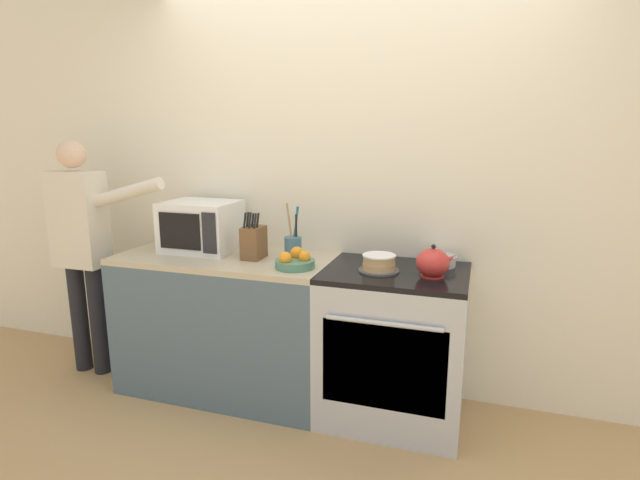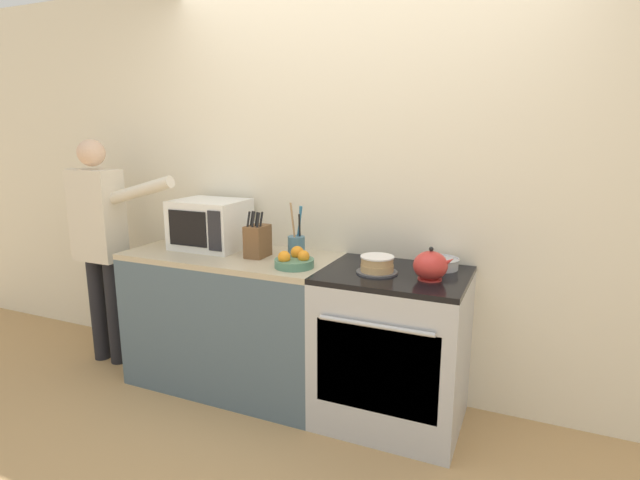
{
  "view_description": "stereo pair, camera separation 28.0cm",
  "coord_description": "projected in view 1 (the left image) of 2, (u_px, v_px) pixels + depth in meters",
  "views": [
    {
      "loc": [
        0.76,
        -2.35,
        1.64
      ],
      "look_at": [
        -0.1,
        0.28,
        1.04
      ],
      "focal_mm": 28.0,
      "sensor_mm": 36.0,
      "label": 1
    },
    {
      "loc": [
        1.02,
        -2.25,
        1.64
      ],
      "look_at": [
        -0.1,
        0.28,
        1.04
      ],
      "focal_mm": 28.0,
      "sensor_mm": 36.0,
      "label": 2
    }
  ],
  "objects": [
    {
      "name": "fruit_bowl",
      "position": [
        295.0,
        261.0,
        2.82
      ],
      "size": [
        0.23,
        0.23,
        0.11
      ],
      "color": "#4C7F66",
      "rests_on": "counter_cabinet"
    },
    {
      "name": "counter_cabinet",
      "position": [
        227.0,
        323.0,
        3.18
      ],
      "size": [
        1.34,
        0.63,
        0.89
      ],
      "color": "#4C6070",
      "rests_on": "ground_plane"
    },
    {
      "name": "mixing_bowl",
      "position": [
        438.0,
        260.0,
        2.86
      ],
      "size": [
        0.21,
        0.21,
        0.06
      ],
      "color": "#B7BABF",
      "rests_on": "stove_range"
    },
    {
      "name": "tea_kettle",
      "position": [
        433.0,
        263.0,
        2.64
      ],
      "size": [
        0.22,
        0.18,
        0.18
      ],
      "color": "red",
      "rests_on": "stove_range"
    },
    {
      "name": "wall_back",
      "position": [
        353.0,
        188.0,
        3.09
      ],
      "size": [
        8.0,
        0.04,
        2.6
      ],
      "color": "silver",
      "rests_on": "ground_plane"
    },
    {
      "name": "ground_plane",
      "position": [
        321.0,
        434.0,
        2.77
      ],
      "size": [
        16.0,
        16.0,
        0.0
      ],
      "primitive_type": "plane",
      "color": "tan"
    },
    {
      "name": "microwave",
      "position": [
        201.0,
        226.0,
        3.19
      ],
      "size": [
        0.45,
        0.37,
        0.32
      ],
      "color": "white",
      "rests_on": "counter_cabinet"
    },
    {
      "name": "knife_block",
      "position": [
        254.0,
        242.0,
        3.01
      ],
      "size": [
        0.11,
        0.16,
        0.29
      ],
      "color": "brown",
      "rests_on": "counter_cabinet"
    },
    {
      "name": "stove_range",
      "position": [
        393.0,
        345.0,
        2.86
      ],
      "size": [
        0.79,
        0.66,
        0.89
      ],
      "color": "#B7BABF",
      "rests_on": "ground_plane"
    },
    {
      "name": "utensil_crock",
      "position": [
        293.0,
        245.0,
        3.04
      ],
      "size": [
        0.1,
        0.1,
        0.34
      ],
      "color": "#477084",
      "rests_on": "counter_cabinet"
    },
    {
      "name": "person_baker",
      "position": [
        82.0,
        238.0,
        3.3
      ],
      "size": [
        0.92,
        0.2,
        1.59
      ],
      "rotation": [
        0.0,
        0.0,
        0.24
      ],
      "color": "black",
      "rests_on": "ground_plane"
    },
    {
      "name": "layer_cake",
      "position": [
        379.0,
        263.0,
        2.74
      ],
      "size": [
        0.22,
        0.22,
        0.09
      ],
      "color": "#4C4C51",
      "rests_on": "stove_range"
    }
  ]
}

